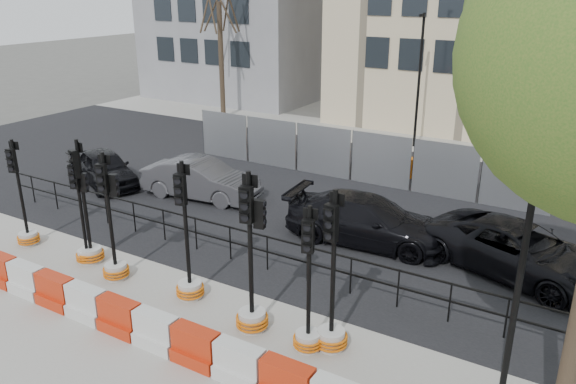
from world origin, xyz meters
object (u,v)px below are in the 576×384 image
Objects in this scene: traffic_signal_d at (114,250)px; traffic_signal_a at (26,224)px; car_c at (367,220)px; traffic_signal_h at (331,318)px; car_a at (105,168)px; lamp_post_near at (527,233)px.

traffic_signal_a is at bearing 160.40° from traffic_signal_d.
car_c is (8.38, 5.21, 0.05)m from traffic_signal_a.
traffic_signal_h is at bearing -17.93° from traffic_signal_a.
traffic_signal_d reaches higher than car_a.
traffic_signal_a is at bearing -132.22° from car_a.
traffic_signal_a is 3.74m from traffic_signal_d.
lamp_post_near is 13.39m from traffic_signal_a.
traffic_signal_d is 7.72m from car_a.
car_c is at bearing 13.68° from traffic_signal_a.
traffic_signal_h is at bearing -16.06° from traffic_signal_d.
lamp_post_near is at bearing -15.95° from traffic_signal_a.
car_c is (10.52, 0.32, 0.04)m from car_a.
lamp_post_near reaches higher than car_a.
traffic_signal_d is 0.96× the size of traffic_signal_h.
traffic_signal_h is (-3.34, -0.47, -2.50)m from lamp_post_near.
car_c is at bearing -64.12° from car_a.
traffic_signal_d is 0.82× the size of car_a.
lamp_post_near reaches higher than traffic_signal_h.
lamp_post_near is 1.77× the size of traffic_signal_d.
car_a is (-11.93, 4.84, -0.07)m from traffic_signal_h.
car_a is (-5.87, 5.01, -0.15)m from traffic_signal_d.
car_a is at bearing 164.02° from lamp_post_near.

